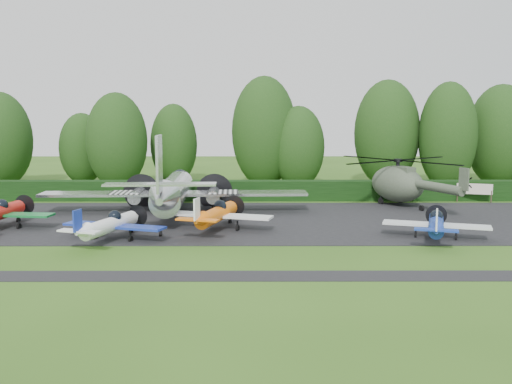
{
  "coord_description": "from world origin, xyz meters",
  "views": [
    {
      "loc": [
        4.1,
        -35.81,
        8.74
      ],
      "look_at": [
        4.24,
        9.09,
        2.5
      ],
      "focal_mm": 40.0,
      "sensor_mm": 36.0,
      "label": 1
    }
  ],
  "objects_px": {
    "light_plane_white": "(110,225)",
    "helicopter": "(398,181)",
    "sign_board": "(474,190)",
    "transport_plane": "(173,191)",
    "light_plane_blue": "(436,224)",
    "light_plane_orange": "(217,214)"
  },
  "relations": [
    {
      "from": "transport_plane",
      "to": "light_plane_orange",
      "type": "height_order",
      "value": "transport_plane"
    },
    {
      "from": "light_plane_blue",
      "to": "light_plane_white",
      "type": "bearing_deg",
      "value": 163.35
    },
    {
      "from": "transport_plane",
      "to": "light_plane_orange",
      "type": "xyz_separation_m",
      "value": [
        4.2,
        -6.58,
        -0.8
      ]
    },
    {
      "from": "light_plane_blue",
      "to": "sign_board",
      "type": "bearing_deg",
      "value": 43.78
    },
    {
      "from": "transport_plane",
      "to": "light_plane_blue",
      "type": "distance_m",
      "value": 21.83
    },
    {
      "from": "light_plane_orange",
      "to": "sign_board",
      "type": "relative_size",
      "value": 2.53
    },
    {
      "from": "transport_plane",
      "to": "sign_board",
      "type": "height_order",
      "value": "transport_plane"
    },
    {
      "from": "transport_plane",
      "to": "light_plane_white",
      "type": "bearing_deg",
      "value": -103.96
    },
    {
      "from": "transport_plane",
      "to": "light_plane_blue",
      "type": "relative_size",
      "value": 3.06
    },
    {
      "from": "light_plane_white",
      "to": "helicopter",
      "type": "height_order",
      "value": "helicopter"
    },
    {
      "from": "helicopter",
      "to": "light_plane_white",
      "type": "bearing_deg",
      "value": -124.44
    },
    {
      "from": "transport_plane",
      "to": "light_plane_orange",
      "type": "bearing_deg",
      "value": -55.45
    },
    {
      "from": "light_plane_white",
      "to": "light_plane_blue",
      "type": "relative_size",
      "value": 1.02
    },
    {
      "from": "transport_plane",
      "to": "sign_board",
      "type": "distance_m",
      "value": 29.45
    },
    {
      "from": "transport_plane",
      "to": "light_plane_white",
      "type": "relative_size",
      "value": 2.99
    },
    {
      "from": "light_plane_orange",
      "to": "light_plane_blue",
      "type": "height_order",
      "value": "light_plane_orange"
    },
    {
      "from": "light_plane_white",
      "to": "sign_board",
      "type": "xyz_separation_m",
      "value": [
        31.48,
        17.05,
        0.08
      ]
    },
    {
      "from": "light_plane_blue",
      "to": "helicopter",
      "type": "bearing_deg",
      "value": 68.44
    },
    {
      "from": "light_plane_white",
      "to": "light_plane_blue",
      "type": "distance_m",
      "value": 22.43
    },
    {
      "from": "light_plane_white",
      "to": "light_plane_blue",
      "type": "xyz_separation_m",
      "value": [
        22.43,
        0.4,
        -0.02
      ]
    },
    {
      "from": "light_plane_orange",
      "to": "helicopter",
      "type": "bearing_deg",
      "value": 19.3
    },
    {
      "from": "light_plane_white",
      "to": "transport_plane",
      "type": "bearing_deg",
      "value": 55.93
    }
  ]
}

